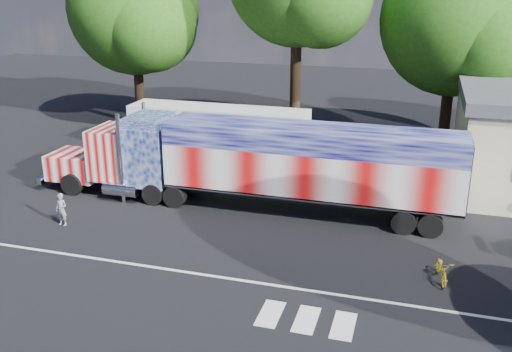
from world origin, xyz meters
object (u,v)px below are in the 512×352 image
(tree_ne_a, at_px, (459,21))
(tree_nw_a, at_px, (136,9))
(bicycle, at_px, (442,269))
(woman, at_px, (61,209))
(coach_bus, at_px, (218,132))
(semi_truck, at_px, (257,162))

(tree_ne_a, bearing_deg, tree_nw_a, -178.99)
(bicycle, bearing_deg, woman, 169.40)
(tree_ne_a, bearing_deg, coach_bus, -152.92)
(coach_bus, relative_size, tree_ne_a, 0.87)
(woman, distance_m, tree_nw_a, 19.87)
(semi_truck, distance_m, coach_bus, 8.10)
(coach_bus, height_order, bicycle, coach_bus)
(tree_nw_a, bearing_deg, woman, -73.94)
(bicycle, height_order, tree_ne_a, tree_ne_a)
(woman, relative_size, tree_nw_a, 0.11)
(semi_truck, relative_size, tree_ne_a, 1.66)
(semi_truck, bearing_deg, tree_ne_a, 56.83)
(semi_truck, xyz_separation_m, woman, (-7.68, -4.50, -1.54))
(coach_bus, distance_m, woman, 11.77)
(semi_truck, bearing_deg, tree_nw_a, 134.11)
(bicycle, bearing_deg, semi_truck, 140.73)
(woman, height_order, tree_nw_a, tree_nw_a)
(coach_bus, xyz_separation_m, woman, (-3.28, -11.27, -0.90))
(woman, relative_size, bicycle, 0.87)
(semi_truck, height_order, woman, semi_truck)
(coach_bus, height_order, tree_nw_a, tree_nw_a)
(woman, bearing_deg, tree_ne_a, 51.49)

